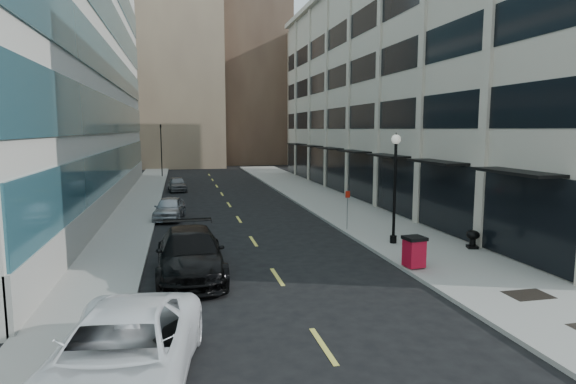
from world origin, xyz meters
name	(u,v)px	position (x,y,z in m)	size (l,w,h in m)	color
sidewalk_right	(353,214)	(7.50, 20.00, 0.07)	(5.00, 80.00, 0.15)	#9A978C
sidewalk_left	(129,223)	(-6.50, 20.00, 0.07)	(3.00, 80.00, 0.15)	#9A978C
building_right	(434,87)	(16.94, 26.99, 8.99)	(15.30, 46.50, 18.25)	#BBB19E
skyline_tan_near	(174,74)	(-4.00, 68.00, 14.00)	(14.00, 18.00, 28.00)	#9B8465
skyline_brown	(248,60)	(8.00, 72.00, 17.00)	(12.00, 16.00, 34.00)	brown
skyline_tan_far	(114,97)	(-14.00, 78.00, 11.00)	(12.00, 14.00, 22.00)	#9B8465
skyline_stone	(315,101)	(18.00, 66.00, 10.00)	(10.00, 14.00, 20.00)	#BBB19E
grate_far	(528,295)	(7.60, 3.80, 0.15)	(1.40, 1.00, 0.01)	black
road_centerline	(245,229)	(0.00, 17.00, 0.01)	(0.15, 68.20, 0.01)	#D8CC4C
traffic_signal	(161,128)	(-5.50, 48.00, 5.72)	(0.66, 0.66, 6.98)	black
car_white_van	(122,355)	(-4.80, 0.77, 0.87)	(2.88, 6.24, 1.73)	white
car_black_pickup	(190,254)	(-3.20, 8.80, 0.88)	(2.48, 6.09, 1.77)	black
car_silver_sedan	(169,208)	(-4.19, 21.00, 0.70)	(1.65, 4.10, 1.40)	#A0A3A9
car_grey_sedan	(177,184)	(-3.77, 35.00, 0.65)	(1.54, 3.82, 1.30)	slate
trash_bin	(414,251)	(5.40, 7.54, 0.82)	(0.85, 0.91, 1.25)	#B10B23
lamppost	(395,179)	(6.40, 11.55, 3.25)	(0.44, 0.44, 5.29)	black
sign_post	(347,203)	(5.30, 14.99, 1.62)	(0.26, 0.08, 2.26)	slate
urn_planter	(473,237)	(9.49, 9.79, 0.66)	(0.60, 0.60, 0.84)	black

